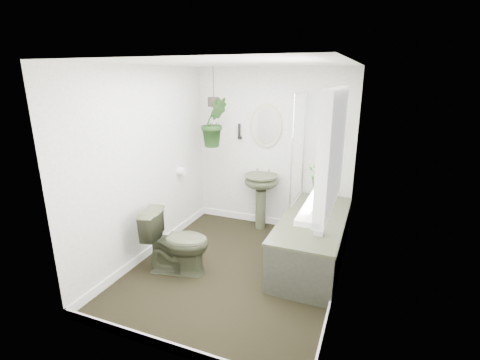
% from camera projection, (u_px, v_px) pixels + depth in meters
% --- Properties ---
extents(floor, '(2.30, 2.80, 0.02)m').
position_uv_depth(floor, '(235.00, 269.00, 4.10)').
color(floor, black).
rests_on(floor, ground).
extents(ceiling, '(2.30, 2.80, 0.02)m').
position_uv_depth(ceiling, '(234.00, 62.00, 3.43)').
color(ceiling, white).
rests_on(ceiling, ground).
extents(wall_back, '(2.30, 0.02, 2.30)m').
position_uv_depth(wall_back, '(272.00, 150.00, 5.01)').
color(wall_back, white).
rests_on(wall_back, ground).
extents(wall_front, '(2.30, 0.02, 2.30)m').
position_uv_depth(wall_front, '(160.00, 225.00, 2.51)').
color(wall_front, white).
rests_on(wall_front, ground).
extents(wall_left, '(0.02, 2.80, 2.30)m').
position_uv_depth(wall_left, '(146.00, 165.00, 4.17)').
color(wall_left, white).
rests_on(wall_left, ground).
extents(wall_right, '(0.02, 2.80, 2.30)m').
position_uv_depth(wall_right, '(346.00, 187.00, 3.35)').
color(wall_right, white).
rests_on(wall_right, ground).
extents(skirting, '(2.30, 2.80, 0.10)m').
position_uv_depth(skirting, '(235.00, 265.00, 4.08)').
color(skirting, white).
rests_on(skirting, floor).
extents(bathtub, '(0.72, 1.72, 0.58)m').
position_uv_depth(bathtub, '(313.00, 240.00, 4.17)').
color(bathtub, '#40442F').
rests_on(bathtub, floor).
extents(bath_screen, '(0.04, 0.72, 1.40)m').
position_uv_depth(bath_screen, '(298.00, 149.00, 4.44)').
color(bath_screen, silver).
rests_on(bath_screen, bathtub).
extents(shower_box, '(0.20, 0.10, 0.35)m').
position_uv_depth(shower_box, '(330.00, 126.00, 4.55)').
color(shower_box, white).
rests_on(shower_box, wall_back).
extents(oval_mirror, '(0.46, 0.03, 0.62)m').
position_uv_depth(oval_mirror, '(266.00, 126.00, 4.91)').
color(oval_mirror, '#BBAF8E').
rests_on(oval_mirror, wall_back).
extents(wall_sconce, '(0.04, 0.04, 0.22)m').
position_uv_depth(wall_sconce, '(239.00, 131.00, 5.07)').
color(wall_sconce, black).
rests_on(wall_sconce, wall_back).
extents(toilet_roll_holder, '(0.11, 0.11, 0.11)m').
position_uv_depth(toilet_roll_holder, '(182.00, 171.00, 4.85)').
color(toilet_roll_holder, white).
rests_on(toilet_roll_holder, wall_left).
extents(window_recess, '(0.08, 1.00, 0.90)m').
position_uv_depth(window_recess, '(333.00, 150.00, 2.61)').
color(window_recess, white).
rests_on(window_recess, wall_right).
extents(window_sill, '(0.18, 1.00, 0.04)m').
position_uv_depth(window_sill, '(319.00, 201.00, 2.75)').
color(window_sill, white).
rests_on(window_sill, wall_right).
extents(window_blinds, '(0.01, 0.86, 0.76)m').
position_uv_depth(window_blinds, '(327.00, 149.00, 2.62)').
color(window_blinds, white).
rests_on(window_blinds, wall_right).
extents(toilet, '(0.81, 0.57, 0.75)m').
position_uv_depth(toilet, '(177.00, 241.00, 3.94)').
color(toilet, '#40442F').
rests_on(toilet, floor).
extents(pedestal_sink, '(0.56, 0.50, 0.82)m').
position_uv_depth(pedestal_sink, '(261.00, 202.00, 5.08)').
color(pedestal_sink, '#40442F').
rests_on(pedestal_sink, floor).
extents(sill_plant, '(0.26, 0.24, 0.25)m').
position_uv_depth(sill_plant, '(321.00, 173.00, 2.99)').
color(sill_plant, black).
rests_on(sill_plant, window_sill).
extents(hanging_plant, '(0.47, 0.47, 0.67)m').
position_uv_depth(hanging_plant, '(214.00, 122.00, 4.73)').
color(hanging_plant, black).
rests_on(hanging_plant, ceiling).
extents(soap_bottle, '(0.10, 0.10, 0.21)m').
position_uv_depth(soap_bottle, '(319.00, 226.00, 3.61)').
color(soap_bottle, black).
rests_on(soap_bottle, bathtub).
extents(hanging_pot, '(0.16, 0.16, 0.12)m').
position_uv_depth(hanging_pot, '(214.00, 102.00, 4.65)').
color(hanging_pot, black).
rests_on(hanging_pot, ceiling).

